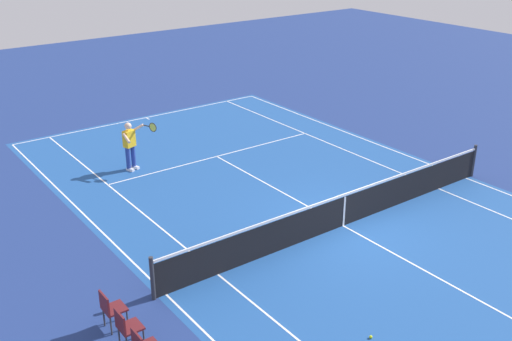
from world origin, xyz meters
name	(u,v)px	position (x,y,z in m)	size (l,w,h in m)	color
ground_plane	(343,226)	(0.00, 0.00, 0.00)	(60.00, 60.00, 0.00)	navy
court_slab	(343,226)	(0.00, 0.00, 0.00)	(24.20, 11.40, 0.00)	#1E4C93
court_line_markings	(343,226)	(0.00, 0.00, 0.00)	(23.85, 11.05, 0.01)	white
tennis_net	(344,210)	(0.00, 0.00, 0.49)	(0.10, 11.70, 1.08)	#2D2D33
tennis_player_near	(130,144)	(7.09, 2.92, 0.93)	(0.95, 0.90, 1.70)	navy
tennis_ball	(371,337)	(-3.81, 2.89, 0.03)	(0.07, 0.07, 0.07)	#CCE01E
spectator_chair_5	(126,326)	(-1.17, 6.97, 0.52)	(0.44, 0.44, 0.88)	#38383D
spectator_chair_6	(111,308)	(-0.42, 6.97, 0.52)	(0.44, 0.44, 0.88)	#38383D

